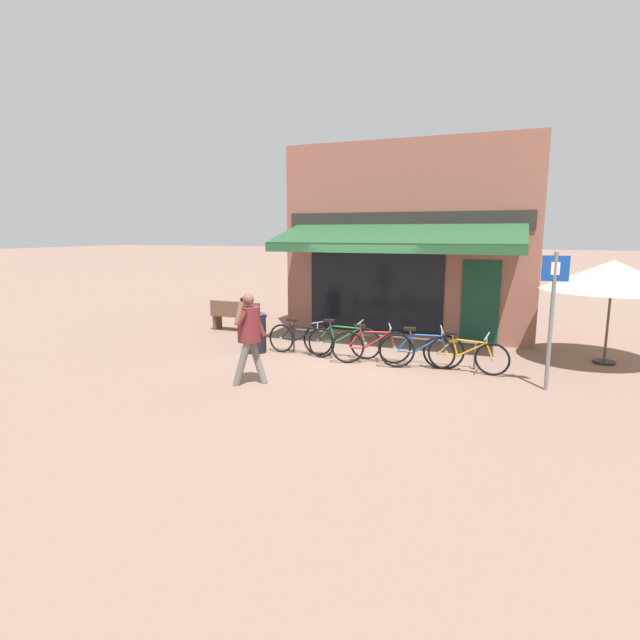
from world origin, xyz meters
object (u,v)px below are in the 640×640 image
Objects in this scene: pedestrian_adult at (249,329)px; bicycle_blue at (421,350)px; bicycle_red at (371,346)px; parking_sign at (552,307)px; bicycle_black at (301,339)px; litter_bin at (255,331)px; cafe_parasol at (613,276)px; park_bench at (237,315)px; bicycle_green at (341,341)px; bicycle_orange at (465,355)px.

bicycle_blue is at bearing -153.11° from pedestrian_adult.
bicycle_red is at bearing -138.48° from pedestrian_adult.
parking_sign is (5.08, 1.63, 0.46)m from pedestrian_adult.
bicycle_black is 1.72× the size of litter_bin.
bicycle_black is 1.11m from litter_bin.
litter_bin is at bearing -164.46° from bicycle_black.
cafe_parasol reaches higher than litter_bin.
park_bench is at bearing 153.13° from bicycle_black.
bicycle_green is 1.87m from bicycle_blue.
bicycle_green is 5.84m from cafe_parasol.
bicycle_green is 2.71m from bicycle_orange.
bicycle_blue is at bearing -168.84° from bicycle_orange.
bicycle_orange is (0.86, 0.06, -0.03)m from bicycle_blue.
cafe_parasol is at bearing 63.00° from parking_sign.
litter_bin is (-1.13, 2.26, -0.53)m from pedestrian_adult.
pedestrian_adult is at bearing -112.61° from bicycle_green.
pedestrian_adult reaches higher than bicycle_black.
park_bench is at bearing 146.01° from bicycle_blue.
park_bench reaches higher than bicycle_red.
litter_bin is 2.63m from park_bench.
bicycle_orange is 6.73m from park_bench.
pedestrian_adult is 1.71× the size of litter_bin.
bicycle_blue is at bearing -12.18° from bicycle_green.
bicycle_green is 1.13× the size of park_bench.
parking_sign reaches higher than bicycle_blue.
cafe_parasol reaches higher than bicycle_orange.
bicycle_red is 1.63× the size of litter_bin.
bicycle_red is (1.72, -0.18, 0.02)m from bicycle_black.
pedestrian_adult is at bearing -141.04° from bicycle_orange.
cafe_parasol reaches higher than park_bench.
litter_bin is 6.32m from parking_sign.
bicycle_red is at bearing -21.77° from bicycle_green.
bicycle_black is 3.34m from park_bench.
park_bench is (-2.81, 4.27, -0.57)m from pedestrian_adult.
bicycle_black is 1.06× the size of bicycle_red.
bicycle_red is at bearing -23.13° from park_bench.
pedestrian_adult reaches higher than bicycle_orange.
bicycle_orange is 1.07× the size of park_bench.
bicycle_red is 0.95× the size of bicycle_orange.
bicycle_green is 1.81× the size of litter_bin.
litter_bin is 0.41× the size of parking_sign.
cafe_parasol is (7.46, 1.83, 1.38)m from litter_bin.
bicycle_orange is (2.69, -0.25, -0.02)m from bicycle_green.
litter_bin is 0.36× the size of cafe_parasol.
bicycle_green is at bearing -24.14° from park_bench.
pedestrian_adult is at bearing -82.24° from bicycle_black.
bicycle_blue is 0.61× the size of cafe_parasol.
park_bench is (-1.69, 2.02, -0.04)m from litter_bin.
bicycle_green is at bearing 11.91° from bicycle_black.
bicycle_red is at bearing -0.29° from litter_bin.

